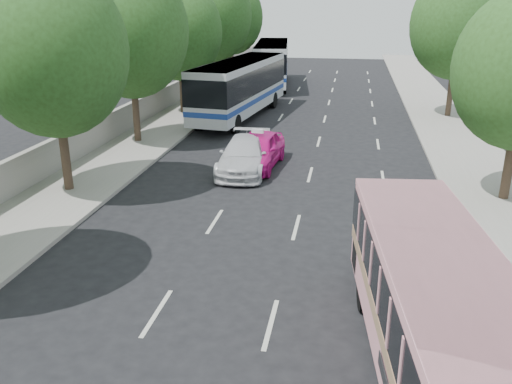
% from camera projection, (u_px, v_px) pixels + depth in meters
% --- Properties ---
extents(ground, '(120.00, 120.00, 0.00)m').
position_uv_depth(ground, '(246.00, 281.00, 15.17)').
color(ground, black).
rests_on(ground, ground).
extents(sidewalk_left, '(4.00, 90.00, 0.15)m').
position_uv_depth(sidewalk_left, '(176.00, 119.00, 35.06)').
color(sidewalk_left, '#9E998E').
rests_on(sidewalk_left, ground).
extents(sidewalk_right, '(4.00, 90.00, 0.12)m').
position_uv_depth(sidewalk_right, '(449.00, 129.00, 32.31)').
color(sidewalk_right, '#9E998E').
rests_on(sidewalk_right, ground).
extents(low_wall, '(0.30, 90.00, 1.50)m').
position_uv_depth(low_wall, '(149.00, 105.00, 35.07)').
color(low_wall, '#9E998E').
rests_on(low_wall, sidewalk_left).
extents(tree_left_b, '(5.70, 5.70, 8.88)m').
position_uv_depth(tree_left_b, '(53.00, 45.00, 20.08)').
color(tree_left_b, '#38281E').
rests_on(tree_left_b, ground).
extents(tree_left_c, '(6.00, 6.00, 9.35)m').
position_uv_depth(tree_left_c, '(130.00, 26.00, 27.42)').
color(tree_left_c, '#38281E').
rests_on(tree_left_c, ground).
extents(tree_left_d, '(5.52, 5.52, 8.60)m').
position_uv_depth(tree_left_d, '(180.00, 28.00, 34.98)').
color(tree_left_d, '#38281E').
rests_on(tree_left_d, ground).
extents(tree_left_e, '(6.30, 6.30, 9.82)m').
position_uv_depth(tree_left_e, '(212.00, 12.00, 42.11)').
color(tree_left_e, '#38281E').
rests_on(tree_left_e, ground).
extents(tree_left_f, '(5.88, 5.88, 9.16)m').
position_uv_depth(tree_left_f, '(232.00, 15.00, 49.71)').
color(tree_left_f, '#38281E').
rests_on(tree_left_f, ground).
extents(tree_right_far, '(6.00, 6.00, 9.35)m').
position_uv_depth(tree_right_far, '(460.00, 21.00, 33.81)').
color(tree_right_far, '#38281E').
rests_on(tree_right_far, ground).
extents(pink_bus, '(3.31, 9.30, 2.90)m').
position_uv_depth(pink_bus, '(437.00, 306.00, 10.57)').
color(pink_bus, '#FFA4B1').
rests_on(pink_bus, ground).
extents(pink_taxi, '(2.28, 4.90, 1.62)m').
position_uv_depth(pink_taxi, '(258.00, 150.00, 25.14)').
color(pink_taxi, '#E0138C').
rests_on(pink_taxi, ground).
extents(white_pickup, '(2.31, 5.24, 1.50)m').
position_uv_depth(white_pickup, '(245.00, 155.00, 24.55)').
color(white_pickup, silver).
rests_on(white_pickup, ground).
extents(tour_coach_front, '(4.20, 12.51, 3.67)m').
position_uv_depth(tour_coach_front, '(240.00, 84.00, 35.06)').
color(tour_coach_front, silver).
rests_on(tour_coach_front, ground).
extents(tour_coach_rear, '(4.09, 12.75, 3.75)m').
position_uv_depth(tour_coach_rear, '(272.00, 60.00, 48.13)').
color(tour_coach_rear, white).
rests_on(tour_coach_rear, ground).
extents(taxi_roof_sign, '(0.56, 0.22, 0.18)m').
position_uv_depth(taxi_roof_sign, '(258.00, 131.00, 24.83)').
color(taxi_roof_sign, silver).
rests_on(taxi_roof_sign, pink_taxi).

